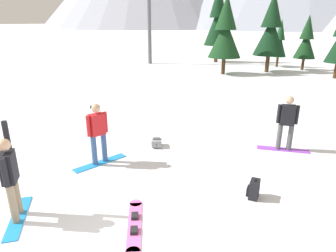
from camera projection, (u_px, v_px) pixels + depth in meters
name	position (u px, v px, depth m)	size (l,w,h in m)	color
ground_plane	(106.00, 247.00, 5.34)	(800.00, 800.00, 0.00)	white
snowboarder_foreground	(10.00, 177.00, 5.82)	(1.21, 1.31, 2.02)	#1E8CD8
snowboarder_midground	(98.00, 133.00, 8.20)	(0.81, 1.60, 1.76)	#1E8CD8
snowboarder_background	(287.00, 122.00, 9.08)	(1.59, 0.66, 1.74)	#993FD8
loose_snowboard_near_left	(135.00, 224.00, 5.90)	(1.16, 1.64, 0.09)	pink
backpack_black	(254.00, 189.00, 6.77)	(0.27, 0.33, 0.47)	black
backpack_grey	(157.00, 142.00, 9.60)	(0.50, 0.56, 0.29)	gray
pine_tree_leaning	(225.00, 32.00, 21.80)	(2.44, 2.44, 5.69)	#472D19
pine_tree_short	(306.00, 40.00, 23.97)	(1.71, 1.71, 4.35)	#472D19
pine_tree_slender	(271.00, 29.00, 22.71)	(2.43, 2.43, 5.96)	#472D19
pine_tree_tall	(280.00, 41.00, 25.74)	(1.31, 1.31, 4.03)	#472D19
pine_tree_young	(218.00, 19.00, 28.30)	(2.48, 2.48, 7.33)	#472D19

